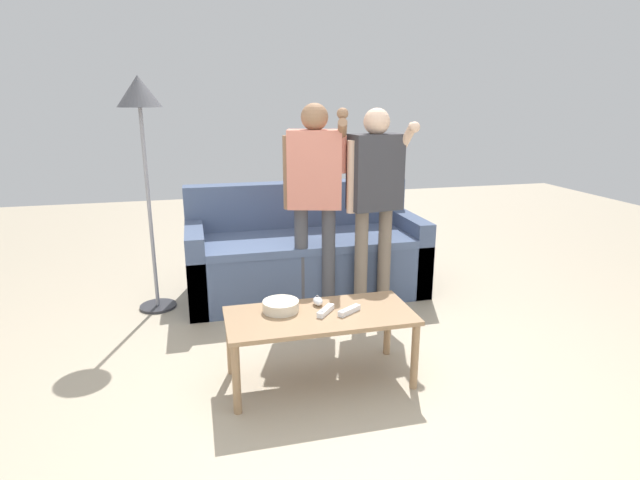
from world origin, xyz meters
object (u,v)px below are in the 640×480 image
object	(u,v)px
game_remote_wand_near	(326,311)
player_right	(375,188)
floor_lamp	(140,112)
coffee_table	(320,322)
couch	(305,255)
player_center	(315,185)
game_remote_nunchuk	(318,301)
snack_bowl	(281,306)
game_remote_wand_far	(349,310)

from	to	relation	value
game_remote_wand_near	player_right	bearing A→B (deg)	56.18
floor_lamp	player_right	bearing A→B (deg)	-15.34
floor_lamp	game_remote_wand_near	xyz separation A→B (m)	(1.02, -1.35, -1.06)
coffee_table	couch	bearing A→B (deg)	80.99
coffee_table	player_center	bearing A→B (deg)	78.08
game_remote_nunchuk	snack_bowl	bearing A→B (deg)	-171.67
couch	game_remote_nunchuk	xyz separation A→B (m)	(-0.21, -1.30, 0.13)
floor_lamp	player_right	size ratio (longest dim) A/B	1.15
floor_lamp	game_remote_wand_near	world-z (taller)	floor_lamp
game_remote_nunchuk	player_right	xyz separation A→B (m)	(0.63, 0.78, 0.52)
player_right	player_center	size ratio (longest dim) A/B	0.98
game_remote_nunchuk	game_remote_wand_near	xyz separation A→B (m)	(0.02, -0.13, -0.01)
couch	player_right	world-z (taller)	player_right
game_remote_wand_near	game_remote_wand_far	distance (m)	0.13
coffee_table	game_remote_wand_far	size ratio (longest dim) A/B	6.89
couch	player_center	size ratio (longest dim) A/B	1.23
floor_lamp	couch	bearing A→B (deg)	3.48
snack_bowl	floor_lamp	size ratio (longest dim) A/B	0.12
floor_lamp	game_remote_wand_near	size ratio (longest dim) A/B	11.91
couch	floor_lamp	size ratio (longest dim) A/B	1.10
couch	floor_lamp	bearing A→B (deg)	-176.52
game_remote_nunchuk	player_right	world-z (taller)	player_right
player_center	game_remote_wand_near	xyz separation A→B (m)	(-0.17, -0.99, -0.55)
couch	floor_lamp	distance (m)	1.69
player_center	game_remote_wand_far	distance (m)	1.16
coffee_table	game_remote_nunchuk	size ratio (longest dim) A/B	12.02
floor_lamp	player_right	distance (m)	1.77
game_remote_nunchuk	player_center	xyz separation A→B (m)	(0.19, 0.87, 0.54)
game_remote_nunchuk	game_remote_wand_near	bearing A→B (deg)	-82.83
floor_lamp	game_remote_wand_far	world-z (taller)	floor_lamp
couch	snack_bowl	distance (m)	1.41
game_remote_nunchuk	game_remote_wand_near	size ratio (longest dim) A/B	0.60
game_remote_nunchuk	game_remote_wand_near	world-z (taller)	game_remote_nunchuk
couch	coffee_table	bearing A→B (deg)	-99.01
game_remote_nunchuk	game_remote_wand_far	bearing A→B (deg)	-47.43
coffee_table	snack_bowl	distance (m)	0.24
snack_bowl	player_center	size ratio (longest dim) A/B	0.13
player_right	game_remote_wand_far	world-z (taller)	player_right
player_center	game_remote_wand_near	distance (m)	1.15
game_remote_wand_far	player_center	bearing A→B (deg)	87.42
couch	coffee_table	xyz separation A→B (m)	(-0.23, -1.43, 0.05)
game_remote_wand_near	game_remote_wand_far	bearing A→B (deg)	-12.97
player_right	game_remote_wand_near	size ratio (longest dim) A/B	10.40
coffee_table	game_remote_nunchuk	world-z (taller)	game_remote_nunchuk
floor_lamp	player_right	world-z (taller)	floor_lamp
game_remote_nunchuk	player_center	bearing A→B (deg)	77.58
coffee_table	floor_lamp	world-z (taller)	floor_lamp
player_right	player_center	world-z (taller)	player_center
couch	snack_bowl	bearing A→B (deg)	-107.99
game_remote_nunchuk	game_remote_wand_far	world-z (taller)	game_remote_nunchuk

